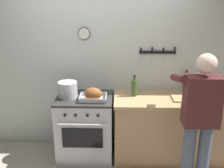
# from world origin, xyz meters

# --- Properties ---
(wall_back) EXTENTS (6.00, 0.13, 2.60)m
(wall_back) POSITION_xyz_m (0.00, 1.35, 1.30)
(wall_back) COLOR silver
(wall_back) RESTS_ON ground
(counter_block) EXTENTS (2.03, 0.65, 0.90)m
(counter_block) POSITION_xyz_m (1.21, 0.99, 0.46)
(counter_block) COLOR tan
(counter_block) RESTS_ON ground
(stove) EXTENTS (0.76, 0.67, 0.90)m
(stove) POSITION_xyz_m (-0.22, 0.99, 0.45)
(stove) COLOR #BCBCC1
(stove) RESTS_ON ground
(person_cook) EXTENTS (0.51, 0.63, 1.66)m
(person_cook) POSITION_xyz_m (1.14, 0.32, 0.95)
(person_cook) COLOR #4C566B
(person_cook) RESTS_ON ground
(roasting_pan) EXTENTS (0.35, 0.26, 0.17)m
(roasting_pan) POSITION_xyz_m (-0.09, 0.89, 0.98)
(roasting_pan) COLOR #B7B7BC
(roasting_pan) RESTS_ON stove
(stock_pot) EXTENTS (0.26, 0.26, 0.22)m
(stock_pot) POSITION_xyz_m (-0.44, 0.99, 1.01)
(stock_pot) COLOR #B7B7BC
(stock_pot) RESTS_ON stove
(cutting_board) EXTENTS (0.36, 0.24, 0.02)m
(cutting_board) POSITION_xyz_m (1.14, 0.94, 0.91)
(cutting_board) COLOR tan
(cutting_board) RESTS_ON counter_block
(bottle_olive_oil) EXTENTS (0.08, 0.08, 0.29)m
(bottle_olive_oil) POSITION_xyz_m (0.46, 1.06, 1.02)
(bottle_olive_oil) COLOR #385623
(bottle_olive_oil) RESTS_ON counter_block
(bottle_wine_red) EXTENTS (0.07, 0.07, 0.33)m
(bottle_wine_red) POSITION_xyz_m (1.19, 1.23, 1.04)
(bottle_wine_red) COLOR #47141E
(bottle_wine_red) RESTS_ON counter_block
(bottle_hot_sauce) EXTENTS (0.05, 0.05, 0.17)m
(bottle_hot_sauce) POSITION_xyz_m (1.38, 1.18, 0.97)
(bottle_hot_sauce) COLOR red
(bottle_hot_sauce) RESTS_ON counter_block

